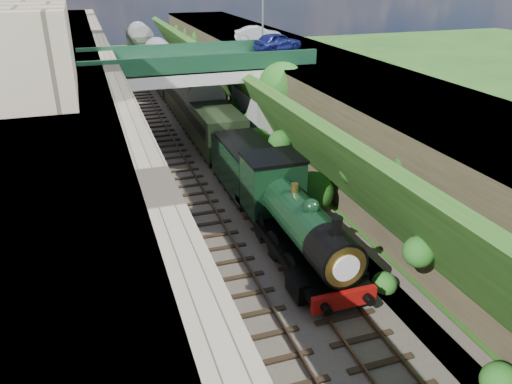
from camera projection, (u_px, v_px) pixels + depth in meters
ground at (341, 365)px, 17.26m from camera, size 160.00×160.00×0.00m
trackbed at (206, 164)px, 34.45m from camera, size 10.00×90.00×0.20m
retaining_wall at (118, 124)px, 31.43m from camera, size 1.00×90.00×7.00m
street_plateau_left at (60, 129)px, 30.41m from camera, size 6.00×90.00×7.00m
street_plateau_right at (332, 109)px, 35.96m from camera, size 8.00×90.00×6.25m
embankment_slope at (271, 119)px, 35.24m from camera, size 4.54×90.00×6.36m
track_left at (177, 165)px, 33.81m from camera, size 2.50×90.00×0.20m
track_right at (222, 160)px, 34.74m from camera, size 2.50×90.00×0.20m
road_bridge at (203, 93)px, 36.52m from camera, size 16.00×6.40×7.25m
building_far at (25, 5)px, 35.89m from camera, size 5.00×10.00×6.00m
building_near at (26, 52)px, 22.81m from camera, size 4.00×8.00×4.00m
tree at (283, 90)px, 34.93m from camera, size 3.60×3.80×6.60m
lamppost at (263, 6)px, 40.69m from camera, size 0.87×0.15×6.00m
car_blue at (277, 42)px, 40.01m from camera, size 4.66×3.19×1.47m
car_silver at (258, 34)px, 44.73m from camera, size 4.46×2.41×1.39m
locomotive at (295, 221)px, 22.94m from camera, size 3.10×10.23×3.83m
tender at (246, 170)px, 29.40m from camera, size 2.70×6.00×3.05m
coach_front at (199, 109)px, 40.08m from camera, size 2.90×18.00×3.70m
coach_middle at (162, 68)px, 56.28m from camera, size 2.90×18.00×3.70m
coach_rear at (142, 45)px, 72.48m from camera, size 2.90×18.00×3.70m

